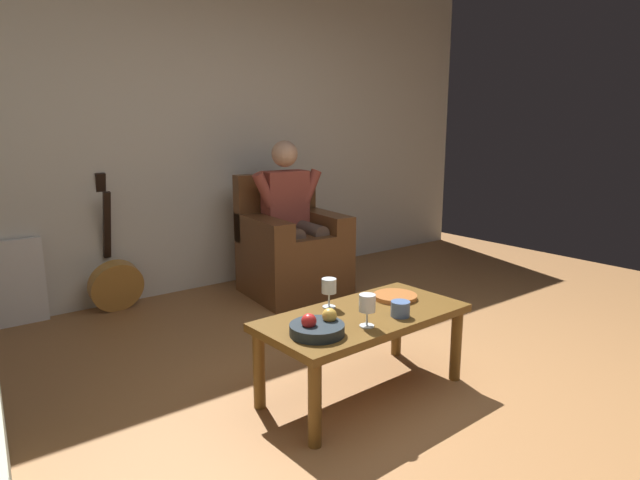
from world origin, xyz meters
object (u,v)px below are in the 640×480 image
at_px(guitar, 116,281).
at_px(candle_jar, 400,309).
at_px(fruit_bowl, 317,327).
at_px(armchair, 291,252).
at_px(coffee_table, 363,325).
at_px(wine_glass_near, 367,305).
at_px(wine_glass_far, 329,288).
at_px(person_seated, 292,213).
at_px(decorative_dish, 395,297).

bearing_deg(guitar, candle_jar, 107.79).
bearing_deg(fruit_bowl, armchair, -121.53).
bearing_deg(coffee_table, wine_glass_near, 52.55).
distance_m(armchair, coffee_table, 1.78).
bearing_deg(armchair, wine_glass_far, 67.65).
xyz_separation_m(person_seated, guitar, (1.29, -0.47, -0.45)).
distance_m(wine_glass_near, candle_jar, 0.24).
distance_m(person_seated, candle_jar, 1.86).
bearing_deg(fruit_bowl, wine_glass_near, 164.75).
relative_size(person_seated, coffee_table, 1.13).
bearing_deg(coffee_table, armchair, -113.05).
height_order(coffee_table, guitar, guitar).
bearing_deg(guitar, wine_glass_near, 102.32).
bearing_deg(candle_jar, fruit_bowl, -7.89).
bearing_deg(wine_glass_near, armchair, -114.37).
xyz_separation_m(wine_glass_far, fruit_bowl, (0.27, 0.26, -0.07)).
relative_size(wine_glass_near, fruit_bowl, 0.63).
height_order(wine_glass_near, candle_jar, wine_glass_near).
distance_m(armchair, wine_glass_far, 1.66).
relative_size(decorative_dish, candle_jar, 2.49).
xyz_separation_m(wine_glass_near, fruit_bowl, (0.24, -0.07, -0.07)).
distance_m(armchair, guitar, 1.37).
relative_size(person_seated, fruit_bowl, 4.93).
relative_size(coffee_table, candle_jar, 11.55).
height_order(person_seated, coffee_table, person_seated).
bearing_deg(decorative_dish, person_seated, -104.37).
bearing_deg(fruit_bowl, guitar, -83.63).
xyz_separation_m(wine_glass_near, wine_glass_far, (-0.03, -0.32, 0.00)).
distance_m(person_seated, guitar, 1.44).
bearing_deg(guitar, armchair, 161.03).
xyz_separation_m(armchair, guitar, (1.29, -0.44, -0.12)).
height_order(person_seated, fruit_bowl, person_seated).
distance_m(decorative_dish, candle_jar, 0.28).
bearing_deg(coffee_table, fruit_bowl, 12.35).
xyz_separation_m(fruit_bowl, candle_jar, (-0.47, 0.07, 0.01)).
relative_size(coffee_table, fruit_bowl, 4.37).
bearing_deg(wine_glass_near, coffee_table, -127.45).
bearing_deg(fruit_bowl, decorative_dish, -167.40).
bearing_deg(armchair, decorative_dish, 81.48).
bearing_deg(person_seated, wine_glass_near, 71.11).
bearing_deg(candle_jar, wine_glass_far, -58.62).
distance_m(person_seated, wine_glass_near, 1.93).
height_order(person_seated, wine_glass_near, person_seated).
distance_m(guitar, decorative_dish, 2.21).
xyz_separation_m(guitar, decorative_dish, (-0.89, 2.01, 0.22)).
distance_m(armchair, candle_jar, 1.87).
bearing_deg(fruit_bowl, coffee_table, -167.65).
xyz_separation_m(coffee_table, wine_glass_near, (0.11, 0.14, 0.17)).
height_order(wine_glass_far, decorative_dish, wine_glass_far).
bearing_deg(decorative_dish, wine_glass_near, 27.50).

